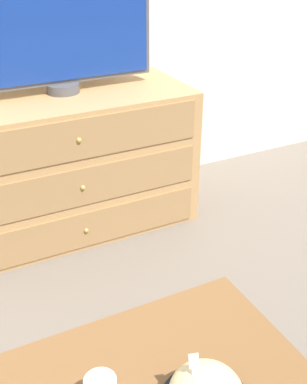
% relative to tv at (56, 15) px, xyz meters
% --- Properties ---
extents(ground_plane, '(12.00, 12.00, 0.00)m').
position_rel_tv_xyz_m(ground_plane, '(-0.16, 0.27, -1.10)').
color(ground_plane, '#70665B').
extents(dresser, '(1.32, 0.59, 0.73)m').
position_rel_tv_xyz_m(dresser, '(-0.04, -0.05, -0.73)').
color(dresser, tan).
rests_on(dresser, ground_plane).
extents(tv, '(0.94, 0.16, 0.71)m').
position_rel_tv_xyz_m(tv, '(0.00, 0.00, 0.00)').
color(tv, '#515156').
rests_on(tv, dresser).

